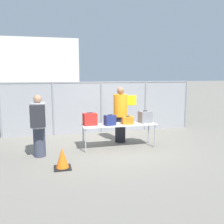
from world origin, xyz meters
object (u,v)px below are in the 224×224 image
Objects in this scene: traveler_hooded at (39,123)px; traffic_cone at (62,159)px; inspection_table at (119,126)px; utility_trailer at (118,115)px; suitcase_grey at (145,117)px; suitcase_navy at (110,120)px; security_worker_near at (120,114)px; suitcase_orange at (128,120)px; suitcase_red at (90,119)px.

traffic_cone is (0.57, -1.03, -0.72)m from traveler_hooded.
traffic_cone is at bearing -143.86° from inspection_table.
utility_trailer is at bearing 59.92° from traffic_cone.
inspection_table is at bearing 36.14° from traffic_cone.
traveler_hooded is at bearing -131.51° from utility_trailer.
traveler_hooded is 3.35× the size of traffic_cone.
traveler_hooded is at bearing 118.88° from traffic_cone.
suitcase_grey is at bearing 4.98° from traveler_hooded.
traveler_hooded is 0.39× the size of utility_trailer.
inspection_table is 6.42× the size of suitcase_navy.
security_worker_near is 2.94m from traffic_cone.
suitcase_orange is 0.63m from security_worker_near.
suitcase_orange is 3.57m from utility_trailer.
suitcase_grey reaches higher than suitcase_navy.
suitcase_navy is 0.69× the size of traffic_cone.
suitcase_grey is 0.21× the size of security_worker_near.
security_worker_near is 3.59× the size of traffic_cone.
inspection_table is 0.72m from security_worker_near.
suitcase_orange is 0.21× the size of security_worker_near.
suitcase_grey reaches higher than inspection_table.
utility_trailer is (1.87, 3.39, -0.52)m from suitcase_red.
suitcase_orange is 0.23× the size of traveler_hooded.
suitcase_grey reaches higher than utility_trailer.
suitcase_orange is 2.70m from traveler_hooded.
suitcase_navy is 2.09m from traffic_cone.
utility_trailer is at bearing 88.59° from suitcase_grey.
security_worker_near reaches higher than traveler_hooded.
utility_trailer is (3.36, 3.80, -0.54)m from traveler_hooded.
suitcase_red is 3.91m from utility_trailer.
traffic_cone is (-2.11, -1.35, -0.63)m from suitcase_orange.
security_worker_near is 0.42× the size of utility_trailer.
utility_trailer is (0.74, 2.85, -0.55)m from security_worker_near.
inspection_table is 4.45× the size of traffic_cone.
suitcase_navy reaches higher than utility_trailer.
utility_trailer is at bearing 61.20° from suitcase_red.
security_worker_near is (-0.65, 0.59, 0.03)m from suitcase_grey.
suitcase_grey is (1.78, -0.04, -0.00)m from suitcase_red.
inspection_table is 0.94m from suitcase_red.
inspection_table is at bearing -176.88° from suitcase_grey.
security_worker_near is at bearing 25.78° from suitcase_red.
suitcase_red is 0.09× the size of utility_trailer.
suitcase_navy is at bearing 39.80° from traffic_cone.
suitcase_grey is (1.19, 0.12, 0.03)m from suitcase_navy.
suitcase_red is at bearing -118.80° from utility_trailer.
suitcase_grey is at bearing 27.10° from traffic_cone.
suitcase_red is at bearing 13.80° from traveler_hooded.
traveler_hooded reaches higher than traffic_cone.
traffic_cone is (-1.52, -1.27, -0.67)m from suitcase_navy.
utility_trailer is (0.08, 3.44, -0.52)m from suitcase_grey.
traveler_hooded is 2.79m from security_worker_near.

